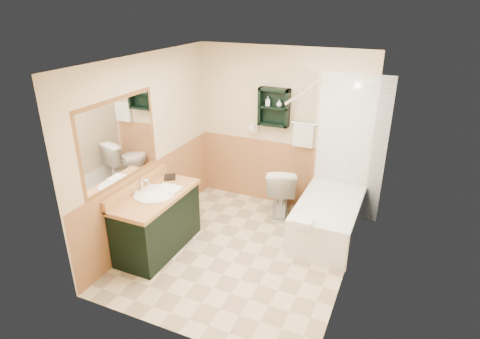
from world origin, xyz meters
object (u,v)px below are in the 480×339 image
Objects in this scene: wall_shelf at (274,107)px; hair_dryer at (255,127)px; toilet at (281,190)px; vanity at (157,222)px; soap_bottle_b at (279,104)px; vanity_book at (164,171)px; soap_bottle_a at (268,103)px; bathtub at (329,217)px.

hair_dryer is at bearing 175.24° from wall_shelf.
toilet is (0.54, -0.27, -0.82)m from hair_dryer.
vanity is 2.35m from soap_bottle_b.
wall_shelf is 2.73× the size of vanity_book.
soap_bottle_b is at bearing 0.00° from soap_bottle_a.
soap_bottle_b reaches higher than bathtub.
toilet is at bearing 159.51° from bathtub.
wall_shelf is at bearing 176.53° from soap_bottle_b.
bathtub is at bearing 141.68° from toilet.
wall_shelf reaches higher than vanity.
toilet is (-0.79, 0.29, 0.12)m from bathtub.
soap_bottle_a is (0.21, -0.03, 0.40)m from hair_dryer.
hair_dryer is 1.72m from bathtub.
bathtub is (1.33, -0.57, -0.94)m from hair_dryer.
hair_dryer reaches higher than vanity.
hair_dryer is at bearing 171.82° from soap_bottle_a.
hair_dryer is 1.57m from vanity_book.
soap_bottle_a reaches higher than vanity.
wall_shelf is 0.10m from soap_bottle_a.
wall_shelf reaches higher than soap_bottle_a.
hair_dryer is 0.16× the size of bathtub.
vanity reaches higher than toilet.
wall_shelf is 1.81m from vanity_book.
soap_bottle_a is (-0.33, 0.24, 1.22)m from toilet.
wall_shelf reaches higher than hair_dryer.
wall_shelf is 0.37× the size of bathtub.
vanity is 11.98× the size of soap_bottle_b.
hair_dryer is 2.05m from vanity.
vanity is 0.69m from vanity_book.
soap_bottle_b reaches higher than vanity.
toilet is at bearing -36.30° from soap_bottle_a.
hair_dryer is 1.80× the size of soap_bottle_a.
soap_bottle_a is (-0.09, -0.01, 0.05)m from wall_shelf.
bathtub is (1.92, 1.22, -0.13)m from vanity.
vanity_book is at bearing -128.94° from wall_shelf.
bathtub is 1.95× the size of toilet.
soap_bottle_b is at bearing 60.95° from vanity.
toilet is at bearing 53.34° from vanity.
vanity_book reaches higher than bathtub.
toilet is at bearing -46.13° from wall_shelf.
vanity is at bearing 35.50° from toilet.
bathtub is 1.73m from soap_bottle_b.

